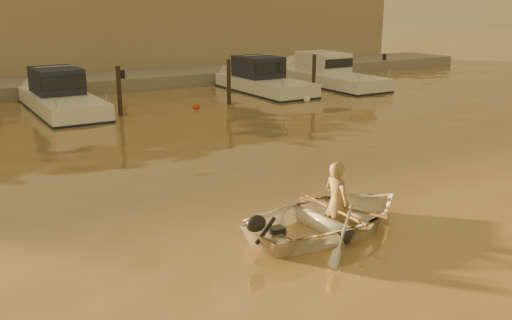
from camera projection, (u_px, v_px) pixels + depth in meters
ground_plane at (344, 226)px, 11.81m from camera, size 160.00×160.00×0.00m
dinghy at (333, 217)px, 11.55m from camera, size 4.08×3.11×0.79m
person at (337, 203)px, 11.53m from camera, size 0.47×0.67×1.71m
outboard_motor at (275, 234)px, 10.67m from camera, size 0.94×0.49×0.70m
oar_port at (342, 207)px, 11.65m from camera, size 0.71×2.02×0.13m
oar_starboard at (335, 209)px, 11.54m from camera, size 0.20×2.10×0.13m
moored_boat_2 at (61, 96)px, 23.84m from camera, size 2.31×7.72×1.75m
moored_boat_4 at (265, 80)px, 28.84m from camera, size 2.32×7.13×1.75m
moored_boat_5 at (331, 74)px, 30.96m from camera, size 2.40×7.99×1.75m
piling_2 at (119, 94)px, 22.84m from camera, size 0.18×0.18×2.20m
piling_3 at (229, 84)px, 25.33m from camera, size 0.18×0.18×2.20m
piling_4 at (314, 77)px, 27.67m from camera, size 0.18×0.18×2.20m
fender_c at (77, 122)px, 21.36m from camera, size 0.30×0.30×0.30m
fender_d at (196, 106)px, 24.56m from camera, size 0.30×0.30×0.30m
fender_e at (307, 99)px, 26.23m from camera, size 0.30×0.30×0.30m
quay at (76, 88)px, 29.48m from camera, size 52.00×4.00×1.00m
waterfront_building at (49, 37)px, 33.40m from camera, size 46.00×7.00×4.80m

